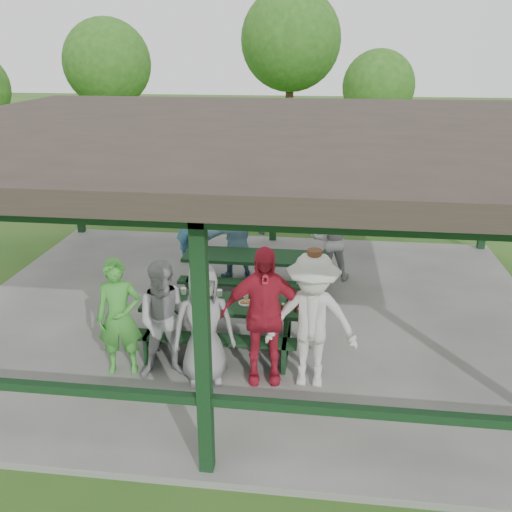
# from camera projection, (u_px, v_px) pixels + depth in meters

# --- Properties ---
(ground) EXTENTS (90.00, 90.00, 0.00)m
(ground) POSITION_uv_depth(u_px,v_px,m) (252.00, 316.00, 9.53)
(ground) COLOR #29541A
(ground) RESTS_ON ground
(concrete_slab) EXTENTS (10.00, 8.00, 0.10)m
(concrete_slab) POSITION_uv_depth(u_px,v_px,m) (252.00, 314.00, 9.51)
(concrete_slab) COLOR slate
(concrete_slab) RESTS_ON ground
(pavilion_structure) EXTENTS (10.60, 8.60, 3.24)m
(pavilion_structure) POSITION_uv_depth(u_px,v_px,m) (252.00, 134.00, 8.38)
(pavilion_structure) COLOR black
(pavilion_structure) RESTS_ON concrete_slab
(picnic_table_near) EXTENTS (2.36, 1.39, 0.75)m
(picnic_table_near) POSITION_uv_depth(u_px,v_px,m) (222.00, 319.00, 8.25)
(picnic_table_near) COLOR black
(picnic_table_near) RESTS_ON concrete_slab
(picnic_table_far) EXTENTS (2.62, 1.39, 0.75)m
(picnic_table_far) POSITION_uv_depth(u_px,v_px,m) (255.00, 269.00, 10.06)
(picnic_table_far) COLOR black
(picnic_table_far) RESTS_ON concrete_slab
(table_setting) EXTENTS (2.42, 0.45, 0.10)m
(table_setting) POSITION_uv_depth(u_px,v_px,m) (229.00, 299.00, 8.15)
(table_setting) COLOR white
(table_setting) RESTS_ON picnic_table_near
(contestant_green) EXTENTS (0.69, 0.53, 1.70)m
(contestant_green) POSITION_uv_depth(u_px,v_px,m) (119.00, 317.00, 7.46)
(contestant_green) COLOR green
(contestant_green) RESTS_ON concrete_slab
(contestant_grey_left) EXTENTS (0.97, 0.84, 1.72)m
(contestant_grey_left) POSITION_uv_depth(u_px,v_px,m) (167.00, 321.00, 7.35)
(contestant_grey_left) COLOR #9D9D9F
(contestant_grey_left) RESTS_ON concrete_slab
(contestant_grey_mid) EXTENTS (0.95, 0.75, 1.70)m
(contestant_grey_mid) POSITION_uv_depth(u_px,v_px,m) (204.00, 325.00, 7.27)
(contestant_grey_mid) COLOR gray
(contestant_grey_mid) RESTS_ON concrete_slab
(contestant_red) EXTENTS (1.20, 0.63, 1.96)m
(contestant_red) POSITION_uv_depth(u_px,v_px,m) (263.00, 315.00, 7.25)
(contestant_red) COLOR #BD2037
(contestant_red) RESTS_ON concrete_slab
(contestant_white_fedora) EXTENTS (1.25, 0.74, 1.96)m
(contestant_white_fedora) POSITION_uv_depth(u_px,v_px,m) (312.00, 321.00, 7.15)
(contestant_white_fedora) COLOR silver
(contestant_white_fedora) RESTS_ON concrete_slab
(spectator_lblue) EXTENTS (1.61, 1.08, 1.67)m
(spectator_lblue) POSITION_uv_depth(u_px,v_px,m) (237.00, 237.00, 10.63)
(spectator_lblue) COLOR #7FAEC4
(spectator_lblue) RESTS_ON concrete_slab
(spectator_blue) EXTENTS (0.61, 0.41, 1.63)m
(spectator_blue) POSITION_uv_depth(u_px,v_px,m) (189.00, 226.00, 11.36)
(spectator_blue) COLOR teal
(spectator_blue) RESTS_ON concrete_slab
(spectator_grey) EXTENTS (0.84, 0.67, 1.64)m
(spectator_grey) POSITION_uv_depth(u_px,v_px,m) (331.00, 239.00, 10.58)
(spectator_grey) COLOR #99999C
(spectator_grey) RESTS_ON concrete_slab
(pickup_truck) EXTENTS (6.07, 3.01, 1.65)m
(pickup_truck) POSITION_uv_depth(u_px,v_px,m) (328.00, 180.00, 15.59)
(pickup_truck) COLOR silver
(pickup_truck) RESTS_ON ground
(farm_trailer) EXTENTS (3.49, 1.57, 1.22)m
(farm_trailer) POSITION_uv_depth(u_px,v_px,m) (145.00, 183.00, 16.16)
(farm_trailer) COLOR #1B4695
(farm_trailer) RESTS_ON ground
(tree_far_left) EXTENTS (3.56, 3.56, 5.56)m
(tree_far_left) POSITION_uv_depth(u_px,v_px,m) (107.00, 63.00, 22.19)
(tree_far_left) COLOR black
(tree_far_left) RESTS_ON ground
(tree_left) EXTENTS (4.39, 4.39, 6.87)m
(tree_left) POSITION_uv_depth(u_px,v_px,m) (291.00, 40.00, 23.70)
(tree_left) COLOR black
(tree_left) RESTS_ON ground
(tree_mid) EXTENTS (2.79, 2.79, 4.36)m
(tree_mid) POSITION_uv_depth(u_px,v_px,m) (378.00, 87.00, 21.08)
(tree_mid) COLOR black
(tree_mid) RESTS_ON ground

